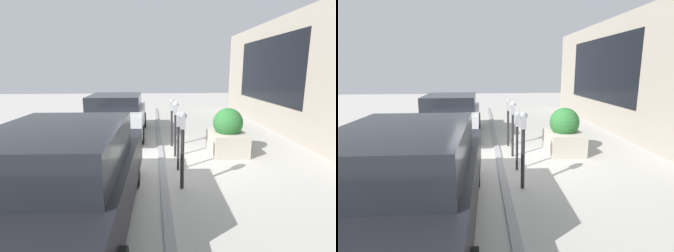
{
  "view_description": "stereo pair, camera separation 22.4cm",
  "coord_description": "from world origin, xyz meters",
  "views": [
    {
      "loc": [
        -6.43,
        0.3,
        2.36
      ],
      "look_at": [
        0.0,
        -0.08,
        0.96
      ],
      "focal_mm": 28.0,
      "sensor_mm": 36.0,
      "label": 1
    },
    {
      "loc": [
        -6.41,
        0.53,
        2.36
      ],
      "look_at": [
        0.0,
        -0.08,
        0.96
      ],
      "focal_mm": 28.0,
      "sensor_mm": 36.0,
      "label": 2
    }
  ],
  "objects": [
    {
      "name": "parking_meter_middle",
      "position": [
        0.46,
        -0.31,
        1.1
      ],
      "size": [
        0.2,
        0.17,
        1.52
      ],
      "color": "#232326",
      "rests_on": "ground_plane"
    },
    {
      "name": "ground_plane",
      "position": [
        0.0,
        0.0,
        0.0
      ],
      "size": [
        40.0,
        40.0,
        0.0
      ],
      "primitive_type": "plane",
      "color": "#ADAAA3"
    },
    {
      "name": "parking_meter_second",
      "position": [
        -0.53,
        -0.29,
        0.95
      ],
      "size": [
        0.14,
        0.12,
        1.4
      ],
      "color": "#232326",
      "rests_on": "ground_plane"
    },
    {
      "name": "parking_meter_fourth",
      "position": [
        1.48,
        -0.29,
        0.97
      ],
      "size": [
        0.15,
        0.13,
        1.48
      ],
      "color": "#232326",
      "rests_on": "ground_plane"
    },
    {
      "name": "planter_box",
      "position": [
        0.67,
        -1.82,
        0.56
      ],
      "size": [
        1.22,
        0.96,
        1.3
      ],
      "color": "#B2A899",
      "rests_on": "ground_plane"
    },
    {
      "name": "parked_car_front",
      "position": [
        -2.8,
        1.58,
        0.82
      ],
      "size": [
        4.57,
        2.06,
        1.61
      ],
      "rotation": [
        0.0,
        0.0,
        -0.03
      ],
      "color": "black",
      "rests_on": "ground_plane"
    },
    {
      "name": "curb_strip",
      "position": [
        0.0,
        0.08,
        0.02
      ],
      "size": [
        19.0,
        0.16,
        0.04
      ],
      "color": "gray",
      "rests_on": "ground_plane"
    },
    {
      "name": "parked_car_middle",
      "position": [
        2.98,
        1.6,
        0.78
      ],
      "size": [
        4.02,
        2.04,
        1.49
      ],
      "rotation": [
        0.0,
        0.0,
        0.0
      ],
      "color": "#B7B7BC",
      "rests_on": "ground_plane"
    },
    {
      "name": "parking_meter_nearest",
      "position": [
        -1.53,
        -0.27,
        1.06
      ],
      "size": [
        0.19,
        0.16,
        1.57
      ],
      "color": "#232326",
      "rests_on": "ground_plane"
    }
  ]
}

